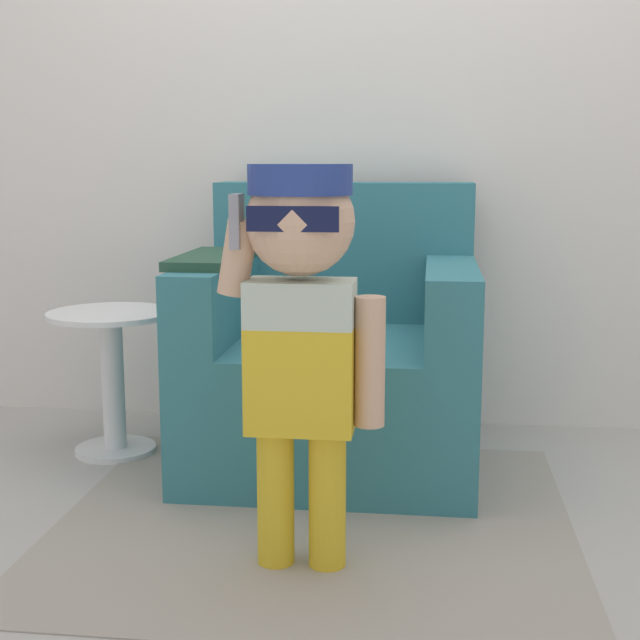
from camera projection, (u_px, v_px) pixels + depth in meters
name	position (u px, v px, depth m)	size (l,w,h in m)	color
ground_plane	(341.00, 488.00, 2.80)	(10.00, 10.00, 0.00)	#ADA89E
wall_back	(364.00, 85.00, 3.36)	(10.00, 0.05, 2.60)	silver
armchair	(335.00, 359.00, 3.05)	(0.95, 0.91, 0.94)	teal
person_child	(302.00, 305.00, 2.16)	(0.41, 0.31, 1.01)	gold
side_table	(112.00, 368.00, 3.10)	(0.43, 0.43, 0.51)	white
rug	(315.00, 519.00, 2.55)	(1.45, 1.39, 0.01)	#9E9384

